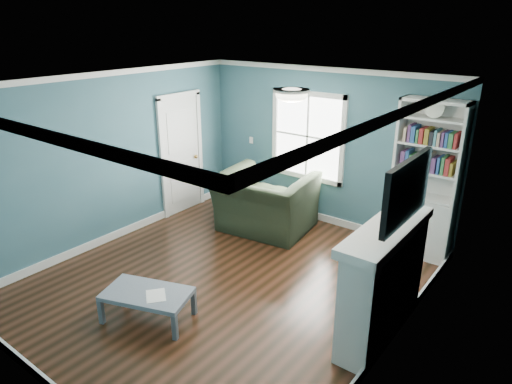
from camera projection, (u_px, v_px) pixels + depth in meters
The scene contains 13 objects.
floor at pixel (226, 280), 6.14m from camera, with size 5.00×5.00×0.00m, color black.
room_walls at pixel (223, 168), 5.58m from camera, with size 5.00×5.00×5.00m.
trim at pixel (224, 194), 5.70m from camera, with size 4.50×5.00×2.60m.
window at pixel (308, 136), 7.64m from camera, with size 1.40×0.06×1.50m.
bookshelf at pixel (424, 196), 6.52m from camera, with size 0.90×0.35×2.31m.
fireplace at pixel (384, 283), 4.88m from camera, with size 0.44×1.58×1.30m.
tv at pixel (407, 191), 4.43m from camera, with size 0.06×1.10×0.65m, color black.
door at pixel (181, 153), 8.06m from camera, with size 0.12×0.98×2.17m.
ceiling_fixture at pixel (292, 94), 4.80m from camera, with size 0.38×0.38×0.15m.
light_switch at pixel (251, 140), 8.41m from camera, with size 0.08×0.01×0.12m, color white.
recliner at pixel (265, 193), 7.40m from camera, with size 1.47×0.95×1.28m, color black.
coffee_table at pixel (147, 295), 5.24m from camera, with size 1.11×0.84×0.36m.
paper_sheet at pixel (156, 296), 5.15m from camera, with size 0.21×0.27×0.00m, color white.
Camera 1 is at (3.54, -3.99, 3.28)m, focal length 32.00 mm.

